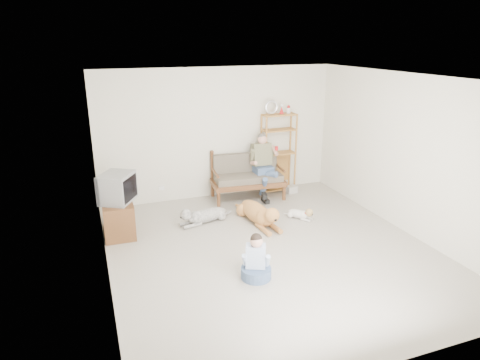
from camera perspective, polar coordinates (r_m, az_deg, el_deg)
name	(u,v)px	position (r m, az deg, el deg)	size (l,w,h in m)	color
floor	(271,250)	(6.97, 4.17, -9.29)	(5.50, 5.50, 0.00)	#B9B0A2
ceiling	(275,78)	(6.20, 4.75, 13.40)	(5.50, 5.50, 0.00)	silver
wall_back	(218,133)	(8.95, -2.90, 6.22)	(5.00, 5.00, 0.00)	silver
wall_front	(395,250)	(4.29, 19.98, -8.82)	(5.00, 5.00, 0.00)	silver
wall_left	(100,189)	(5.91, -18.19, -1.13)	(5.50, 5.50, 0.00)	silver
wall_right	(407,155)	(7.81, 21.41, 3.15)	(5.50, 5.50, 0.00)	silver
loveseat	(247,175)	(9.00, 0.92, 0.61)	(1.56, 0.84, 0.95)	brown
man	(264,170)	(8.91, 3.24, 1.33)	(0.51, 0.74, 1.19)	#4C628B
etagere	(278,152)	(9.34, 5.12, 3.73)	(0.76, 0.33, 2.01)	#AD7236
book_stack	(291,189)	(9.47, 6.88, -1.22)	(0.24, 0.17, 0.15)	silver
tv_stand	(118,217)	(7.70, -15.96, -4.75)	(0.52, 0.91, 0.60)	brown
crt_tv	(117,188)	(7.47, -16.04, -0.99)	(0.70, 0.75, 0.49)	gray
wall_outlet	(161,188)	(8.94, -10.43, -1.07)	(0.12, 0.02, 0.08)	white
golden_retriever	(259,214)	(7.83, 2.61, -4.51)	(0.47, 1.52, 0.46)	#B6723F
shaggy_dog	(203,216)	(7.90, -5.01, -4.75)	(1.13, 0.47, 0.35)	white
terrier	(301,214)	(8.13, 8.16, -4.49)	(0.43, 0.52, 0.24)	white
child	(256,262)	(6.11, 2.15, -10.88)	(0.43, 0.43, 0.68)	#4C628B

